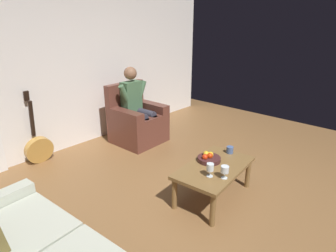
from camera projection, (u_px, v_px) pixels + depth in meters
name	position (u px, v px, depth m)	size (l,w,h in m)	color
ground_plane	(232.00, 204.00, 3.22)	(6.78, 6.78, 0.00)	brown
wall_back	(84.00, 63.00, 4.54)	(5.68, 0.06, 2.69)	silver
armchair	(137.00, 122.00, 4.81)	(0.80, 0.78, 1.00)	brown
person_seated	(137.00, 103.00, 4.68)	(0.60, 0.60, 1.28)	#436745
coffee_table	(214.00, 171.00, 3.23)	(1.06, 0.67, 0.41)	brown
guitar	(39.00, 148.00, 4.10)	(0.40, 0.22, 1.07)	#BB883D
wine_glass_near	(225.00, 170.00, 2.93)	(0.09, 0.09, 0.14)	silver
wine_glass_far	(210.00, 168.00, 2.96)	(0.08, 0.08, 0.15)	silver
fruit_bowl	(209.00, 158.00, 3.32)	(0.28, 0.28, 0.11)	#412020
candle_jar	(230.00, 150.00, 3.52)	(0.09, 0.09, 0.09)	#486091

